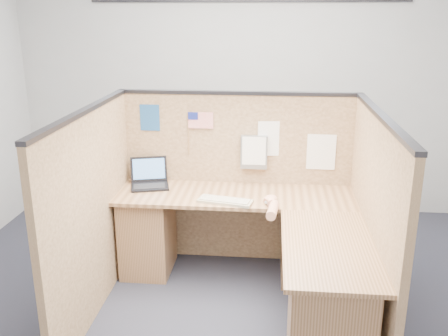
# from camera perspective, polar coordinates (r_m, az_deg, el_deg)

# --- Properties ---
(floor) EXTENTS (5.00, 5.00, 0.00)m
(floor) POSITION_cam_1_polar(r_m,az_deg,el_deg) (3.85, 0.38, -16.81)
(floor) COLOR #21232F
(floor) RESTS_ON ground
(wall_back) EXTENTS (5.00, 0.00, 5.00)m
(wall_back) POSITION_cam_1_polar(r_m,az_deg,el_deg) (5.48, 2.57, 9.40)
(wall_back) COLOR #A7A9AC
(wall_back) RESTS_ON floor
(cubicle_partitions) EXTENTS (2.06, 1.83, 1.53)m
(cubicle_partitions) POSITION_cam_1_polar(r_m,az_deg,el_deg) (3.87, 0.98, -3.76)
(cubicle_partitions) COLOR brown
(cubicle_partitions) RESTS_ON floor
(l_desk) EXTENTS (1.95, 1.75, 0.73)m
(l_desk) POSITION_cam_1_polar(r_m,az_deg,el_deg) (3.88, 3.52, -9.76)
(l_desk) COLOR brown
(l_desk) RESTS_ON floor
(laptop) EXTENTS (0.37, 0.38, 0.23)m
(laptop) POSITION_cam_1_polar(r_m,az_deg,el_deg) (4.35, -8.30, -1.24)
(laptop) COLOR black
(laptop) RESTS_ON l_desk
(keyboard) EXTENTS (0.45, 0.23, 0.03)m
(keyboard) POSITION_cam_1_polar(r_m,az_deg,el_deg) (3.93, 0.11, -3.77)
(keyboard) COLOR tan
(keyboard) RESTS_ON l_desk
(mouse) EXTENTS (0.13, 0.10, 0.05)m
(mouse) POSITION_cam_1_polar(r_m,az_deg,el_deg) (3.91, 5.38, -3.84)
(mouse) COLOR silver
(mouse) RESTS_ON l_desk
(hand_forearm) EXTENTS (0.11, 0.39, 0.08)m
(hand_forearm) POSITION_cam_1_polar(r_m,az_deg,el_deg) (3.77, 5.53, -4.40)
(hand_forearm) COLOR #DF987B
(hand_forearm) RESTS_ON l_desk
(blue_poster) EXTENTS (0.17, 0.01, 0.23)m
(blue_poster) POSITION_cam_1_polar(r_m,az_deg,el_deg) (4.36, -8.48, 5.71)
(blue_poster) COLOR #1D4C87
(blue_poster) RESTS_ON cubicle_partitions
(american_flag) EXTENTS (0.22, 0.01, 0.38)m
(american_flag) POSITION_cam_1_polar(r_m,az_deg,el_deg) (4.27, -3.04, 5.28)
(american_flag) COLOR olive
(american_flag) RESTS_ON cubicle_partitions
(file_holder) EXTENTS (0.23, 0.05, 0.29)m
(file_holder) POSITION_cam_1_polar(r_m,az_deg,el_deg) (4.27, 3.45, 1.83)
(file_holder) COLOR slate
(file_holder) RESTS_ON cubicle_partitions
(paper_left) EXTENTS (0.24, 0.03, 0.30)m
(paper_left) POSITION_cam_1_polar(r_m,az_deg,el_deg) (4.26, 5.46, 3.36)
(paper_left) COLOR white
(paper_left) RESTS_ON cubicle_partitions
(paper_right) EXTENTS (0.24, 0.01, 0.31)m
(paper_right) POSITION_cam_1_polar(r_m,az_deg,el_deg) (4.31, 11.04, 1.79)
(paper_right) COLOR white
(paper_right) RESTS_ON cubicle_partitions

